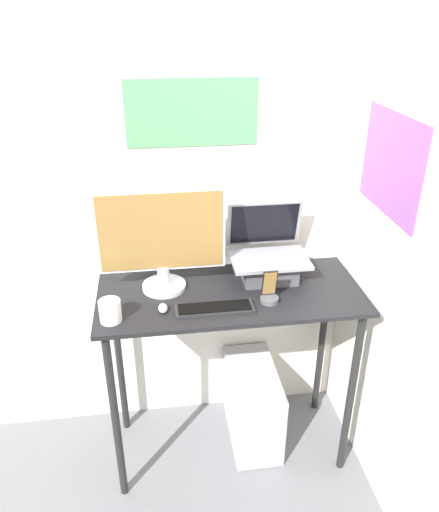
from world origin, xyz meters
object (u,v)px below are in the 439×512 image
Objects in this scene: laptop at (268,260)px; cell_phone at (269,294)px; keyboard at (215,308)px; monitor at (162,242)px; computer_tower at (253,404)px; mouse at (163,308)px.

laptop is 0.21m from cell_phone.
keyboard is (-0.28, -0.24, -0.08)m from laptop.
monitor reaches higher than computer_tower.
monitor is at bearing 133.60° from keyboard.
keyboard is at bearing -171.50° from cell_phone.
mouse is 0.45m from cell_phone.
laptop is at bearing 23.69° from mouse.
cell_phone is (0.24, 0.04, 0.03)m from keyboard.
keyboard is at bearing -6.04° from mouse.
mouse is at bearing -157.70° from computer_tower.
monitor is at bearing 158.43° from cell_phone.
computer_tower is (-0.05, -0.04, -0.82)m from laptop.
mouse is at bearing -156.31° from laptop.
keyboard is at bearing -46.40° from monitor.
mouse reaches higher than computer_tower.
mouse is at bearing 173.96° from keyboard.
keyboard is 0.21m from mouse.
laptop is 2.35× the size of cell_phone.
computer_tower is (0.42, -0.01, -0.96)m from monitor.
computer_tower is (0.43, 0.18, -0.75)m from mouse.
mouse is (-0.01, -0.19, -0.21)m from monitor.
monitor is 8.63× the size of mouse.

